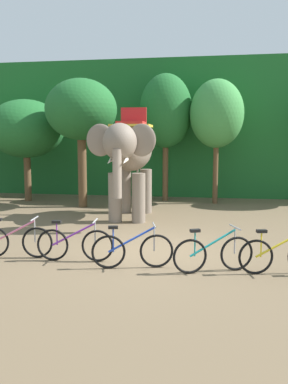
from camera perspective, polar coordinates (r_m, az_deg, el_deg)
ground_plane at (r=10.05m, az=0.81°, el=-8.13°), size 80.00×80.00×0.00m
foliage_hedge at (r=22.14m, az=5.83°, el=8.54°), size 36.00×6.00×6.35m
tree_center at (r=18.65m, az=-16.00°, el=8.35°), size 3.27×3.27×4.37m
tree_right at (r=16.48m, az=-8.67°, el=11.06°), size 2.78×2.78×5.01m
tree_center_left at (r=18.02m, az=3.03°, el=11.04°), size 2.26×2.26×5.46m
tree_center_right at (r=17.47m, az=10.02°, el=10.55°), size 2.21×2.21×5.12m
elephant at (r=13.77m, az=-2.02°, el=5.32°), size 2.08×4.16×3.78m
bike_pink at (r=9.84m, az=-17.36°, el=-6.47°), size 1.70×0.52×0.92m
bike_purple at (r=9.26m, az=-9.55°, el=-7.09°), size 1.71×0.52×0.92m
bike_blue at (r=8.65m, az=-1.62°, el=-8.02°), size 1.67×0.60×0.92m
bike_teal at (r=8.51m, az=9.56°, el=-8.38°), size 1.61×0.75×0.92m
bike_yellow at (r=8.72m, az=18.31°, el=-8.27°), size 1.68×0.58×0.92m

